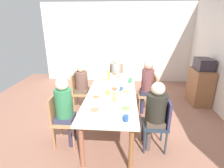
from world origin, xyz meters
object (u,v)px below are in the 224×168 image
Objects in this scene: dining_table at (112,95)px; bottle_1 at (109,77)px; person_4 at (82,83)px; cup_0 at (108,92)px; plate_1 at (118,77)px; chair_1 at (61,117)px; bottle_0 at (131,75)px; chair_0 at (150,92)px; person_1 at (65,106)px; chair_2 at (160,121)px; plate_2 at (114,74)px; microwave at (204,64)px; person_3 at (116,73)px; cup_1 at (126,118)px; bottle_2 at (114,96)px; plate_4 at (126,109)px; side_cabinet at (200,86)px; cup_2 at (101,78)px; cup_3 at (109,73)px; plate_0 at (115,89)px; cup_5 at (130,81)px; cup_4 at (121,89)px; chair_3 at (116,78)px; bowl_1 at (125,93)px; plate_3 at (96,97)px; bowl_0 at (104,81)px; person_2 at (156,109)px; person_0 at (147,82)px; plate_5 at (95,110)px; chair_4 at (79,90)px.

dining_table is 0.63m from bottle_1.
person_4 is 9.22× the size of cup_0.
plate_1 is at bearing 170.94° from cup_0.
bottle_0 is at bearing 138.00° from chair_1.
person_1 is (1.24, -1.57, 0.22)m from chair_0.
plate_1 is at bearing -153.35° from chair_2.
microwave is at bearing 93.63° from plate_2.
person_3 is 1.00× the size of person_4.
plate_2 is 2.17m from cup_1.
plate_4 is at bearing 35.49° from bottle_2.
side_cabinet is at bearing 82.22° from person_3.
cup_2 reaches higher than cup_3.
person_4 is at bearing -124.38° from plate_0.
bottle_2 is (0.98, -0.29, 0.05)m from cup_5.
dining_table is at bearing 10.29° from bottle_1.
cup_4 is at bearing 5.87° from plate_1.
chair_3 is 5.40× the size of bowl_1.
plate_3 is 0.95m from bottle_1.
plate_0 is 1.08× the size of bowl_0.
plate_3 is (1.87, -0.26, 0.10)m from person_3.
dining_table is 11.06× the size of plate_1.
person_2 is 1.94m from person_4.
chair_3 is at bearing -174.35° from cup_1.
person_0 reaches higher than plate_2.
person_3 is at bearing 174.98° from plate_5.
bowl_0 is 2.52m from side_cabinet.
person_2 is at bearing -90.00° from chair_2.
plate_1 is (-1.48, -0.74, 0.26)m from chair_2.
plate_4 is 1.96× the size of cup_2.
bowl_0 is at bearing -18.09° from plate_2.
chair_2 is 0.79× the size of person_4.
bottle_0 is at bearing 171.08° from bowl_1.
plate_1 is 1.03× the size of bowl_0.
bottle_0 is (-0.76, 0.21, 0.06)m from cup_4.
chair_1 is 3.81× the size of plate_0.
microwave is at bearing 119.48° from dining_table.
person_1 reaches higher than chair_0.
microwave reaches higher than cup_2.
cup_1 is (1.68, 1.10, 0.29)m from chair_4.
cup_4 is at bearing 118.56° from cup_0.
plate_4 is (0.11, -0.47, 0.05)m from person_2.
plate_0 is 0.55m from cup_5.
cup_2 is (-1.30, 0.44, 0.08)m from person_1.
plate_4 is (2.36, 0.27, 0.26)m from chair_3.
cup_5 is (-0.73, 0.12, -0.00)m from bowl_1.
bottle_0 is at bearing -74.66° from side_cabinet.
bowl_1 is 0.32m from cup_0.
chair_4 is at bearing -122.16° from cup_4.
plate_1 is at bearing -174.83° from cup_1.
microwave reaches higher than bottle_0.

